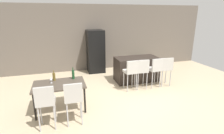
% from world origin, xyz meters
% --- Properties ---
extents(ground_plane, '(10.00, 10.00, 0.00)m').
position_xyz_m(ground_plane, '(0.00, 0.00, 0.00)').
color(ground_plane, '#C6B28E').
extents(back_wall, '(10.00, 0.12, 2.90)m').
position_xyz_m(back_wall, '(0.00, 2.91, 1.45)').
color(back_wall, '#665B51').
rests_on(back_wall, ground_plane).
extents(kitchen_island, '(1.61, 0.80, 0.92)m').
position_xyz_m(kitchen_island, '(0.77, 0.91, 0.46)').
color(kitchen_island, black).
rests_on(kitchen_island, ground_plane).
extents(bar_chair_left, '(0.42, 0.42, 1.05)m').
position_xyz_m(bar_chair_left, '(0.21, 0.13, 0.70)').
color(bar_chair_left, beige).
rests_on(bar_chair_left, ground_plane).
extents(bar_chair_middle, '(0.43, 0.43, 1.05)m').
position_xyz_m(bar_chair_middle, '(0.61, 0.13, 0.70)').
color(bar_chair_middle, beige).
rests_on(bar_chair_middle, ground_plane).
extents(bar_chair_right, '(0.43, 0.43, 1.05)m').
position_xyz_m(bar_chair_right, '(1.11, 0.13, 0.70)').
color(bar_chair_right, beige).
rests_on(bar_chair_right, ground_plane).
extents(bar_chair_far, '(0.43, 0.43, 1.05)m').
position_xyz_m(bar_chair_far, '(1.53, 0.13, 0.70)').
color(bar_chair_far, beige).
rests_on(bar_chair_far, ground_plane).
extents(dining_table, '(1.32, 0.86, 0.74)m').
position_xyz_m(dining_table, '(-2.08, -0.49, 0.67)').
color(dining_table, '#4C4238').
rests_on(dining_table, ground_plane).
extents(dining_chair_near, '(0.41, 0.41, 1.05)m').
position_xyz_m(dining_chair_near, '(-2.38, -1.29, 0.70)').
color(dining_chair_near, beige).
rests_on(dining_chair_near, ground_plane).
extents(dining_chair_far, '(0.41, 0.41, 1.05)m').
position_xyz_m(dining_chair_far, '(-1.78, -1.29, 0.70)').
color(dining_chair_far, beige).
rests_on(dining_chair_far, ground_plane).
extents(wine_bottle_corner, '(0.07, 0.07, 0.28)m').
position_xyz_m(wine_bottle_corner, '(-2.20, -0.21, 0.85)').
color(wine_bottle_corner, brown).
rests_on(wine_bottle_corner, dining_table).
extents(wine_bottle_near, '(0.07, 0.07, 0.33)m').
position_xyz_m(wine_bottle_near, '(-1.68, -0.23, 0.87)').
color(wine_bottle_near, '#194723').
rests_on(wine_bottle_near, dining_table).
extents(wine_glass_left, '(0.07, 0.07, 0.17)m').
position_xyz_m(wine_glass_left, '(-2.27, -0.37, 0.86)').
color(wine_glass_left, silver).
rests_on(wine_glass_left, dining_table).
extents(refrigerator, '(0.72, 0.68, 1.84)m').
position_xyz_m(refrigerator, '(-0.49, 2.47, 0.92)').
color(refrigerator, black).
rests_on(refrigerator, ground_plane).
extents(potted_plant, '(0.37, 0.37, 0.57)m').
position_xyz_m(potted_plant, '(1.79, 2.46, 0.33)').
color(potted_plant, beige).
rests_on(potted_plant, ground_plane).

